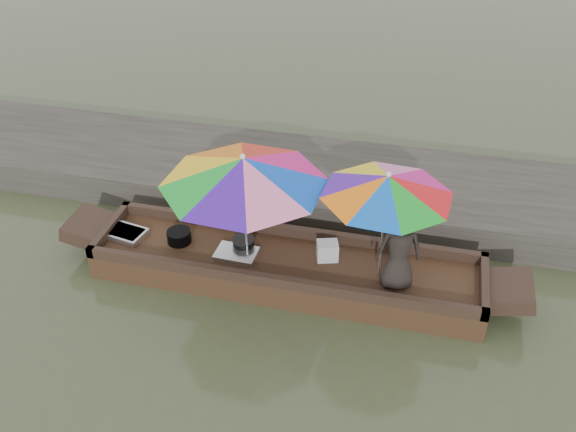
% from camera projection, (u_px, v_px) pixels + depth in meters
% --- Properties ---
extents(water, '(80.00, 80.00, 0.00)m').
position_uv_depth(water, '(286.00, 279.00, 8.84)').
color(water, '#3D442C').
rests_on(water, ground).
extents(dock, '(22.00, 2.20, 0.50)m').
position_uv_depth(dock, '(318.00, 182.00, 10.46)').
color(dock, '#2D2B26').
rests_on(dock, ground).
extents(boat_hull, '(5.27, 1.20, 0.35)m').
position_uv_depth(boat_hull, '(286.00, 270.00, 8.74)').
color(boat_hull, '#3A2417').
rests_on(boat_hull, water).
extents(cooking_pot, '(0.33, 0.33, 0.18)m').
position_uv_depth(cooking_pot, '(179.00, 236.00, 8.93)').
color(cooking_pot, black).
rests_on(cooking_pot, boat_hull).
extents(tray_crayfish, '(0.62, 0.48, 0.09)m').
position_uv_depth(tray_crayfish, '(126.00, 234.00, 9.05)').
color(tray_crayfish, silver).
rests_on(tray_crayfish, boat_hull).
extents(tray_scallop, '(0.57, 0.41, 0.06)m').
position_uv_depth(tray_scallop, '(236.00, 254.00, 8.70)').
color(tray_scallop, silver).
rests_on(tray_scallop, boat_hull).
extents(charcoal_grill, '(0.29, 0.29, 0.14)m').
position_uv_depth(charcoal_grill, '(243.00, 244.00, 8.82)').
color(charcoal_grill, black).
rests_on(charcoal_grill, boat_hull).
extents(supply_bag, '(0.33, 0.29, 0.26)m').
position_uv_depth(supply_bag, '(327.00, 251.00, 8.59)').
color(supply_bag, silver).
rests_on(supply_bag, boat_hull).
extents(vendor, '(0.64, 0.50, 1.14)m').
position_uv_depth(vendor, '(399.00, 249.00, 7.90)').
color(vendor, black).
rests_on(vendor, boat_hull).
extents(umbrella_bow, '(2.74, 2.74, 1.55)m').
position_uv_depth(umbrella_bow, '(245.00, 207.00, 8.31)').
color(umbrella_bow, '#E5147C').
rests_on(umbrella_bow, boat_hull).
extents(umbrella_stern, '(2.06, 2.06, 1.55)m').
position_uv_depth(umbrella_stern, '(383.00, 226.00, 7.96)').
color(umbrella_stern, '#E51485').
rests_on(umbrella_stern, boat_hull).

